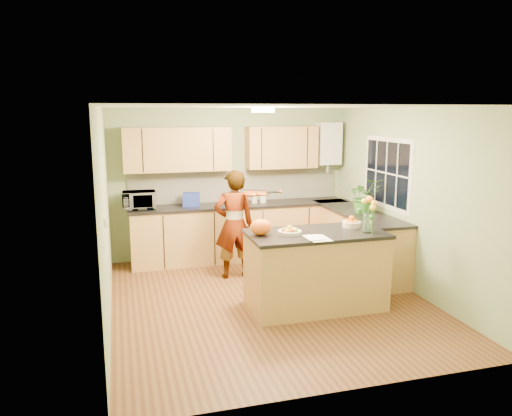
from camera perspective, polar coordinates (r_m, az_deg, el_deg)
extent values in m
plane|color=#512C17|center=(6.68, 1.49, -10.50)|extent=(4.50, 4.50, 0.00)
cube|color=white|center=(6.21, 1.61, 11.49)|extent=(4.00, 4.50, 0.02)
cube|color=gray|center=(8.47, -2.94, 2.87)|extent=(4.00, 0.02, 2.50)
cube|color=gray|center=(4.29, 10.47, -5.40)|extent=(4.00, 0.02, 2.50)
cube|color=gray|center=(6.06, -16.86, -0.87)|extent=(0.02, 4.50, 2.50)
cube|color=gray|center=(7.17, 17.02, 0.90)|extent=(0.02, 4.50, 2.50)
cube|color=#A77442|center=(8.36, -1.76, -2.82)|extent=(3.60, 0.60, 0.90)
cube|color=black|center=(8.25, -1.77, 0.33)|extent=(3.64, 0.62, 0.04)
cube|color=#A77442|center=(7.91, 11.55, -3.85)|extent=(0.60, 2.20, 0.90)
cube|color=black|center=(7.80, 11.62, -0.52)|extent=(0.62, 2.24, 0.04)
cube|color=white|center=(8.49, -2.26, 2.55)|extent=(3.60, 0.02, 0.52)
cube|color=#A77442|center=(8.09, -8.99, 6.64)|extent=(1.70, 0.34, 0.70)
cube|color=#A77442|center=(8.47, 2.93, 6.95)|extent=(1.20, 0.34, 0.70)
cube|color=silver|center=(8.78, 8.22, 7.32)|extent=(0.40, 0.30, 0.72)
cylinder|color=silver|center=(8.82, 8.15, 4.73)|extent=(0.06, 0.06, 0.20)
cube|color=silver|center=(7.63, 14.70, 3.89)|extent=(0.01, 1.30, 1.05)
cube|color=black|center=(7.62, 14.67, 3.89)|extent=(0.01, 1.18, 0.92)
cube|color=silver|center=(5.46, -16.83, -1.60)|extent=(0.02, 0.09, 0.09)
cylinder|color=#FFEABF|center=(6.50, 0.81, 11.12)|extent=(0.30, 0.30, 0.06)
cylinder|color=silver|center=(6.50, 0.81, 11.39)|extent=(0.10, 0.10, 0.02)
cube|color=#A77442|center=(6.35, 6.81, -7.23)|extent=(1.66, 0.83, 0.93)
cube|color=black|center=(6.22, 6.91, -2.95)|extent=(1.70, 0.87, 0.04)
cylinder|color=beige|center=(6.09, 3.87, -2.79)|extent=(0.29, 0.29, 0.04)
cylinder|color=beige|center=(6.56, 10.87, -1.84)|extent=(0.24, 0.24, 0.07)
cylinder|color=silver|center=(6.28, 12.64, -1.68)|extent=(0.12, 0.12, 0.24)
ellipsoid|color=orange|center=(6.01, 0.57, -2.19)|extent=(0.33, 0.31, 0.20)
cube|color=white|center=(5.91, 7.13, -3.44)|extent=(0.24, 0.33, 0.01)
imported|color=tan|center=(7.36, -2.52, -1.88)|extent=(0.59, 0.39, 1.62)
imported|color=silver|center=(8.00, -13.22, 0.88)|extent=(0.51, 0.35, 0.28)
cube|color=#203396|center=(8.10, -7.41, 0.97)|extent=(0.30, 0.25, 0.22)
cylinder|color=silver|center=(8.21, -2.49, 1.23)|extent=(0.17, 0.17, 0.23)
sphere|color=black|center=(8.18, -2.50, 2.33)|extent=(0.08, 0.08, 0.08)
cylinder|color=beige|center=(8.30, -0.18, 1.09)|extent=(0.10, 0.10, 0.16)
cylinder|color=silver|center=(8.35, 0.81, 1.20)|extent=(0.14, 0.14, 0.17)
imported|color=#317025|center=(7.62, 12.29, 1.37)|extent=(0.48, 0.42, 0.53)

